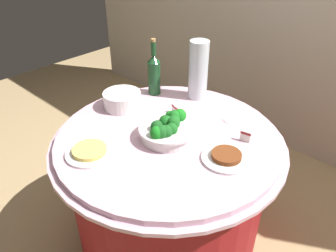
# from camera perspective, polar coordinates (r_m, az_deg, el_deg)

# --- Properties ---
(ground_plane) EXTENTS (6.00, 6.00, 0.00)m
(ground_plane) POSITION_cam_1_polar(r_m,az_deg,el_deg) (2.11, 0.00, -18.36)
(ground_plane) COLOR tan
(buffet_table) EXTENTS (1.16, 1.16, 0.74)m
(buffet_table) POSITION_cam_1_polar(r_m,az_deg,el_deg) (1.84, 0.00, -10.97)
(buffet_table) COLOR maroon
(buffet_table) RESTS_ON ground_plane
(broccoli_bowl) EXTENTS (0.28, 0.28, 0.11)m
(broccoli_bowl) POSITION_cam_1_polar(r_m,az_deg,el_deg) (1.56, -0.00, -0.56)
(broccoli_bowl) COLOR white
(broccoli_bowl) RESTS_ON buffet_table
(plate_stack) EXTENTS (0.21, 0.21, 0.09)m
(plate_stack) POSITION_cam_1_polar(r_m,az_deg,el_deg) (1.84, -8.01, 4.54)
(plate_stack) COLOR white
(plate_stack) RESTS_ON buffet_table
(wine_bottle) EXTENTS (0.07, 0.07, 0.34)m
(wine_bottle) POSITION_cam_1_polar(r_m,az_deg,el_deg) (1.94, -2.44, 9.16)
(wine_bottle) COLOR #16421F
(wine_bottle) RESTS_ON buffet_table
(decorative_fruit_vase) EXTENTS (0.11, 0.11, 0.34)m
(decorative_fruit_vase) POSITION_cam_1_polar(r_m,az_deg,el_deg) (1.89, 5.29, 9.21)
(decorative_fruit_vase) COLOR silver
(decorative_fruit_vase) RESTS_ON buffet_table
(serving_tongs) EXTENTS (0.09, 0.17, 0.01)m
(serving_tongs) POSITION_cam_1_polar(r_m,az_deg,el_deg) (1.77, 11.75, 1.44)
(serving_tongs) COLOR silver
(serving_tongs) RESTS_ON buffet_table
(food_plate_stir_fry) EXTENTS (0.22, 0.22, 0.03)m
(food_plate_stir_fry) POSITION_cam_1_polar(r_m,az_deg,el_deg) (1.46, 10.13, -5.36)
(food_plate_stir_fry) COLOR white
(food_plate_stir_fry) RESTS_ON buffet_table
(food_plate_noodles) EXTENTS (0.22, 0.22, 0.03)m
(food_plate_noodles) POSITION_cam_1_polar(r_m,az_deg,el_deg) (1.51, -13.52, -4.38)
(food_plate_noodles) COLOR white
(food_plate_noodles) RESTS_ON buffet_table
(label_placard_front) EXTENTS (0.05, 0.03, 0.05)m
(label_placard_front) POSITION_cam_1_polar(r_m,az_deg,el_deg) (1.76, 1.14, 2.99)
(label_placard_front) COLOR white
(label_placard_front) RESTS_ON buffet_table
(label_placard_mid) EXTENTS (0.05, 0.02, 0.05)m
(label_placard_mid) POSITION_cam_1_polar(r_m,az_deg,el_deg) (1.59, 13.38, -1.68)
(label_placard_mid) COLOR white
(label_placard_mid) RESTS_ON buffet_table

